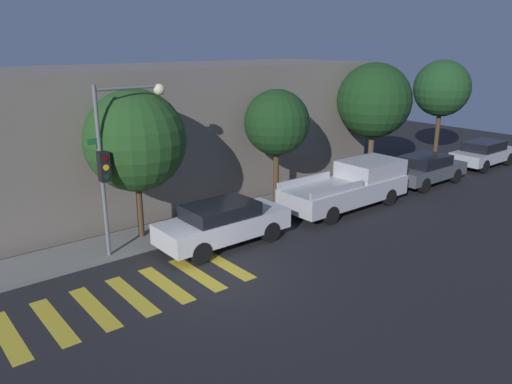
% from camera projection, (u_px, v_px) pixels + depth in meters
% --- Properties ---
extents(ground_plane, '(60.00, 60.00, 0.00)m').
position_uv_depth(ground_plane, '(225.00, 279.00, 14.43)').
color(ground_plane, black).
extents(sidewalk, '(26.00, 1.99, 0.14)m').
position_uv_depth(sidewalk, '(155.00, 235.00, 17.52)').
color(sidewalk, slate).
rests_on(sidewalk, ground).
extents(building_row, '(26.00, 6.00, 5.63)m').
position_uv_depth(building_row, '(99.00, 140.00, 19.99)').
color(building_row, slate).
rests_on(building_row, ground).
extents(crosswalk, '(6.68, 2.60, 0.00)m').
position_uv_depth(crosswalk, '(132.00, 296.00, 13.50)').
color(crosswalk, gold).
rests_on(crosswalk, ground).
extents(traffic_light_pole, '(2.61, 0.56, 5.41)m').
position_uv_depth(traffic_light_pole, '(117.00, 148.00, 15.01)').
color(traffic_light_pole, slate).
rests_on(traffic_light_pole, ground).
extents(sedan_near_corner, '(4.55, 1.77, 1.49)m').
position_uv_depth(sedan_near_corner, '(223.00, 223.00, 16.63)').
color(sedan_near_corner, silver).
rests_on(sedan_near_corner, ground).
extents(pickup_truck, '(5.76, 2.05, 1.81)m').
position_uv_depth(pickup_truck, '(351.00, 185.00, 20.50)').
color(pickup_truck, '#BCBCC1').
rests_on(pickup_truck, ground).
extents(sedan_middle, '(4.31, 1.86, 1.43)m').
position_uv_depth(sedan_middle, '(426.00, 169.00, 23.80)').
color(sedan_middle, '#4C5156').
rests_on(sedan_middle, ground).
extents(sedan_far_end, '(4.30, 1.75, 1.42)m').
position_uv_depth(sedan_far_end, '(484.00, 153.00, 27.15)').
color(sedan_far_end, '#B7BABF').
rests_on(sedan_far_end, ground).
extents(tree_near_corner, '(3.36, 3.36, 5.17)m').
position_uv_depth(tree_near_corner, '(135.00, 141.00, 16.31)').
color(tree_near_corner, '#4C3823').
rests_on(tree_near_corner, ground).
extents(tree_midblock, '(2.66, 2.66, 4.81)m').
position_uv_depth(tree_midblock, '(277.00, 123.00, 20.04)').
color(tree_midblock, '#4C3823').
rests_on(tree_midblock, ground).
extents(tree_far_end, '(3.53, 3.53, 5.68)m').
position_uv_depth(tree_far_end, '(374.00, 101.00, 23.62)').
color(tree_far_end, brown).
rests_on(tree_far_end, ground).
extents(tree_behind_truck, '(3.04, 3.04, 5.68)m').
position_uv_depth(tree_behind_truck, '(442.00, 89.00, 27.03)').
color(tree_behind_truck, '#4C3823').
rests_on(tree_behind_truck, ground).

